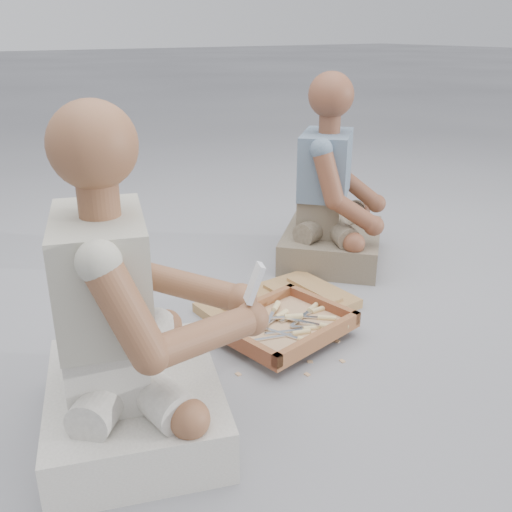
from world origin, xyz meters
TOP-DOWN VIEW (x-y plane):
  - ground at (0.00, 0.00)m, footprint 60.00×60.00m
  - carved_panel at (0.06, 0.22)m, footprint 0.63×0.44m
  - tool_tray at (-0.07, 0.01)m, footprint 0.53×0.45m
  - chisel_0 at (-0.03, 0.03)m, footprint 0.21×0.11m
  - chisel_1 at (-0.07, -0.07)m, footprint 0.22×0.08m
  - chisel_2 at (0.08, -0.03)m, footprint 0.18×0.16m
  - chisel_3 at (-0.04, 0.11)m, footprint 0.18×0.16m
  - chisel_4 at (0.09, 0.03)m, footprint 0.22×0.02m
  - chisel_5 at (0.04, -0.10)m, footprint 0.13×0.20m
  - chisel_6 at (0.08, -0.11)m, footprint 0.20×0.13m
  - chisel_7 at (-0.06, 0.06)m, footprint 0.21×0.09m
  - chisel_8 at (-0.02, -0.07)m, footprint 0.21×0.09m
  - chisel_9 at (0.09, 0.04)m, footprint 0.21×0.11m
  - chisel_10 at (-0.08, -0.12)m, footprint 0.11×0.21m
  - wood_chip_0 at (-0.17, 0.28)m, footprint 0.02×0.02m
  - wood_chip_1 at (0.02, -0.24)m, footprint 0.02×0.02m
  - wood_chip_2 at (-0.18, 0.35)m, footprint 0.02×0.02m
  - wood_chip_3 at (0.09, -0.12)m, footprint 0.02×0.02m
  - wood_chip_4 at (-0.34, -0.10)m, footprint 0.02×0.02m
  - wood_chip_5 at (0.24, 0.34)m, footprint 0.02×0.02m
  - wood_chip_6 at (-0.42, -0.04)m, footprint 0.02×0.02m
  - wood_chip_7 at (-0.06, 0.02)m, footprint 0.02×0.02m
  - wood_chip_8 at (-0.20, 0.16)m, footprint 0.02×0.02m
  - wood_chip_9 at (-0.14, -0.23)m, footprint 0.02×0.02m
  - wood_chip_10 at (0.24, 0.15)m, footprint 0.02×0.02m
  - wood_chip_11 at (-0.08, -0.18)m, footprint 0.02×0.02m
  - wood_chip_12 at (-0.13, 0.03)m, footprint 0.02×0.02m
  - craftsman at (-0.74, -0.17)m, footprint 0.72×0.74m
  - companion at (0.61, 0.55)m, footprint 0.76×0.75m
  - mobile_phone at (-0.42, -0.34)m, footprint 0.07×0.06m

SIDE VIEW (x-z plane):
  - ground at x=0.00m, z-range 0.00..0.00m
  - wood_chip_0 at x=-0.17m, z-range 0.00..0.00m
  - wood_chip_1 at x=0.02m, z-range 0.00..0.00m
  - wood_chip_2 at x=-0.18m, z-range 0.00..0.00m
  - wood_chip_3 at x=0.09m, z-range 0.00..0.00m
  - wood_chip_4 at x=-0.34m, z-range 0.00..0.00m
  - wood_chip_5 at x=0.24m, z-range 0.00..0.00m
  - wood_chip_6 at x=-0.42m, z-range 0.00..0.00m
  - wood_chip_7 at x=-0.06m, z-range 0.00..0.00m
  - wood_chip_8 at x=-0.20m, z-range 0.00..0.00m
  - wood_chip_9 at x=-0.14m, z-range 0.00..0.00m
  - wood_chip_10 at x=0.24m, z-range 0.00..0.00m
  - wood_chip_11 at x=-0.08m, z-range 0.00..0.00m
  - wood_chip_12 at x=-0.13m, z-range 0.00..0.00m
  - carved_panel at x=0.06m, z-range 0.00..0.04m
  - tool_tray at x=-0.07m, z-range 0.03..0.09m
  - chisel_8 at x=-0.02m, z-range 0.05..0.08m
  - chisel_1 at x=-0.07m, z-range 0.05..0.08m
  - chisel_10 at x=-0.08m, z-range 0.06..0.08m
  - chisel_4 at x=0.09m, z-range 0.06..0.08m
  - chisel_2 at x=0.08m, z-range 0.06..0.08m
  - chisel_6 at x=0.08m, z-range 0.06..0.08m
  - chisel_9 at x=0.09m, z-range 0.06..0.08m
  - chisel_7 at x=-0.06m, z-range 0.06..0.08m
  - chisel_5 at x=0.04m, z-range 0.07..0.09m
  - chisel_3 at x=-0.04m, z-range 0.07..0.09m
  - chisel_0 at x=-0.03m, z-range 0.07..0.09m
  - companion at x=0.61m, z-range -0.15..0.77m
  - craftsman at x=-0.74m, z-range -0.15..0.81m
  - mobile_phone at x=-0.42m, z-range 0.40..0.52m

